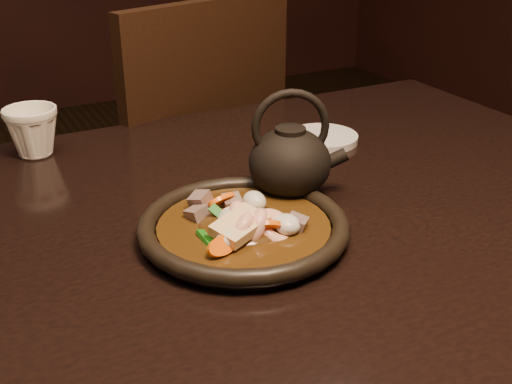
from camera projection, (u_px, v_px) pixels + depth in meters
name	position (u px, v px, depth m)	size (l,w,h in m)	color
table	(145.00, 298.00, 0.83)	(1.60, 0.90, 0.75)	black
chair	(176.00, 183.00, 1.51)	(0.57, 0.57, 0.96)	black
plate	(244.00, 228.00, 0.81)	(0.27, 0.27, 0.03)	black
stirfry	(246.00, 226.00, 0.80)	(0.15, 0.16, 0.06)	#362009
saucer_right	(323.00, 138.00, 1.12)	(0.12, 0.12, 0.01)	silver
tea_cup	(32.00, 130.00, 1.05)	(0.09, 0.08, 0.09)	white
teapot	(290.00, 159.00, 0.90)	(0.14, 0.12, 0.16)	black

